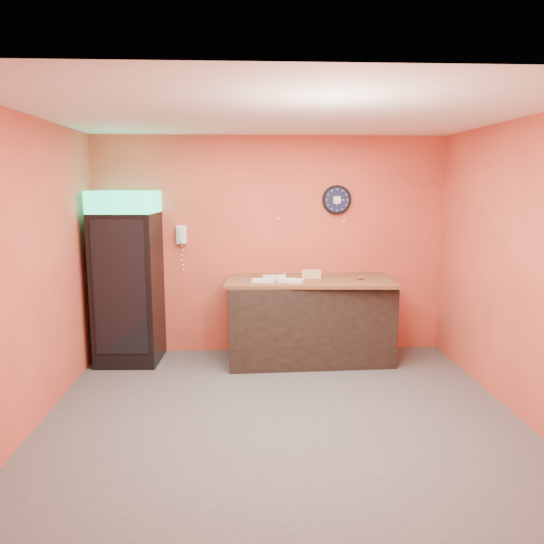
{
  "coord_description": "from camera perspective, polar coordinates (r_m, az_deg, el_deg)",
  "views": [
    {
      "loc": [
        -0.33,
        -4.83,
        2.18
      ],
      "look_at": [
        -0.05,
        0.6,
        1.28
      ],
      "focal_mm": 35.0,
      "sensor_mm": 36.0,
      "label": 1
    }
  ],
  "objects": [
    {
      "name": "floor",
      "position": [
        5.31,
        0.95,
        -14.89
      ],
      "size": [
        4.5,
        4.5,
        0.0
      ],
      "primitive_type": "plane",
      "color": "#47474C",
      "rests_on": "ground"
    },
    {
      "name": "back_wall",
      "position": [
        6.88,
        -0.16,
        2.86
      ],
      "size": [
        4.5,
        0.02,
        2.8
      ],
      "primitive_type": "cube",
      "color": "#E45A40",
      "rests_on": "floor"
    },
    {
      "name": "left_wall",
      "position": [
        5.25,
        -24.32,
        -0.02
      ],
      "size": [
        0.02,
        4.0,
        2.8
      ],
      "primitive_type": "cube",
      "color": "#E45A40",
      "rests_on": "floor"
    },
    {
      "name": "right_wall",
      "position": [
        5.53,
        24.94,
        0.38
      ],
      "size": [
        0.02,
        4.0,
        2.8
      ],
      "primitive_type": "cube",
      "color": "#E45A40",
      "rests_on": "floor"
    },
    {
      "name": "ceiling",
      "position": [
        4.88,
        1.04,
        16.66
      ],
      "size": [
        4.5,
        4.0,
        0.02
      ],
      "primitive_type": "cube",
      "color": "white",
      "rests_on": "back_wall"
    },
    {
      "name": "beverage_cooler",
      "position": [
        6.69,
        -15.29,
        -0.86
      ],
      "size": [
        0.77,
        0.79,
        2.11
      ],
      "rotation": [
        0.0,
        0.0,
        -0.05
      ],
      "color": "black",
      "rests_on": "floor"
    },
    {
      "name": "prep_counter",
      "position": [
        6.65,
        3.98,
        -5.3
      ],
      "size": [
        2.03,
        0.96,
        1.0
      ],
      "primitive_type": "cube",
      "rotation": [
        0.0,
        0.0,
        0.04
      ],
      "color": "black",
      "rests_on": "floor"
    },
    {
      "name": "wall_clock",
      "position": [
        6.9,
        6.97,
        7.72
      ],
      "size": [
        0.37,
        0.06,
        0.37
      ],
      "color": "black",
      "rests_on": "back_wall"
    },
    {
      "name": "wall_phone",
      "position": [
        6.85,
        -9.7,
        3.98
      ],
      "size": [
        0.13,
        0.11,
        0.23
      ],
      "color": "white",
      "rests_on": "back_wall"
    },
    {
      "name": "butcher_paper",
      "position": [
        6.54,
        4.03,
        -0.9
      ],
      "size": [
        2.09,
        1.07,
        0.04
      ],
      "primitive_type": "cube",
      "rotation": [
        0.0,
        0.0,
        -0.06
      ],
      "color": "brown",
      "rests_on": "prep_counter"
    },
    {
      "name": "sub_roll_stack",
      "position": [
        6.57,
        4.27,
        -0.24
      ],
      "size": [
        0.24,
        0.1,
        0.1
      ],
      "rotation": [
        0.0,
        0.0,
        -0.1
      ],
      "color": "beige",
      "rests_on": "butcher_paper"
    },
    {
      "name": "wrapped_sandwich_left",
      "position": [
        6.29,
        -0.93,
        -0.92
      ],
      "size": [
        0.29,
        0.15,
        0.04
      ],
      "primitive_type": "cube",
      "rotation": [
        0.0,
        0.0,
        -0.17
      ],
      "color": "silver",
      "rests_on": "butcher_paper"
    },
    {
      "name": "wrapped_sandwich_mid",
      "position": [
        6.27,
        2.0,
        -0.93
      ],
      "size": [
        0.33,
        0.24,
        0.04
      ],
      "primitive_type": "cube",
      "rotation": [
        0.0,
        0.0,
        -0.42
      ],
      "color": "silver",
      "rests_on": "butcher_paper"
    },
    {
      "name": "wrapped_sandwich_right",
      "position": [
        6.52,
        0.24,
        -0.54
      ],
      "size": [
        0.28,
        0.12,
        0.04
      ],
      "primitive_type": "cube",
      "rotation": [
        0.0,
        0.0,
        0.03
      ],
      "color": "silver",
      "rests_on": "butcher_paper"
    },
    {
      "name": "kitchen_tool",
      "position": [
        6.61,
        1.36,
        -0.29
      ],
      "size": [
        0.07,
        0.07,
        0.07
      ],
      "primitive_type": "cylinder",
      "color": "silver",
      "rests_on": "butcher_paper"
    }
  ]
}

